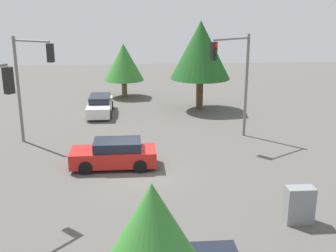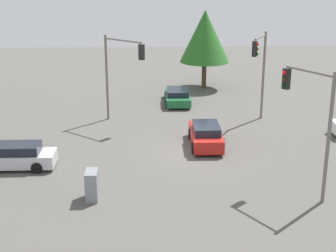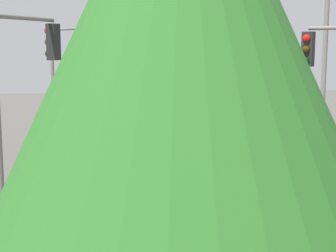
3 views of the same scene
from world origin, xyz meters
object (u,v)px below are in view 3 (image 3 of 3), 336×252
at_px(traffic_signal_main, 63,67).
at_px(electrical_cabinet, 267,134).
at_px(sedan_red, 163,172).
at_px(traffic_signal_cross, 21,89).

distance_m(traffic_signal_main, electrical_cabinet, 11.30).
bearing_deg(electrical_cabinet, sedan_red, -40.87).
distance_m(traffic_signal_cross, electrical_cabinet, 16.78).
bearing_deg(traffic_signal_cross, electrical_cabinet, -13.09).
bearing_deg(electrical_cabinet, traffic_signal_cross, -40.99).
xyz_separation_m(sedan_red, traffic_signal_main, (-7.21, -4.26, 3.68)).
height_order(sedan_red, electrical_cabinet, electrical_cabinet).
height_order(traffic_signal_main, traffic_signal_cross, traffic_signal_main).
height_order(traffic_signal_cross, electrical_cabinet, traffic_signal_cross).
bearing_deg(sedan_red, traffic_signal_main, -59.41).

